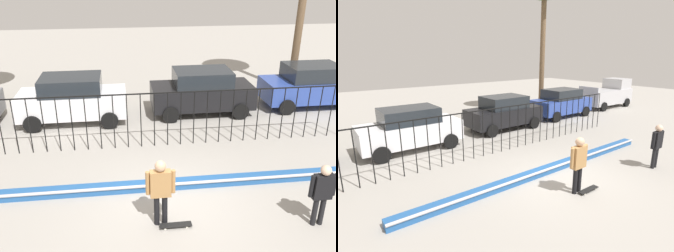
{
  "view_description": "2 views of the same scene",
  "coord_description": "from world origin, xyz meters",
  "views": [
    {
      "loc": [
        -1.06,
        -8.34,
        6.01
      ],
      "look_at": [
        0.3,
        2.12,
        1.37
      ],
      "focal_mm": 39.84,
      "sensor_mm": 36.0,
      "label": 1
    },
    {
      "loc": [
        -6.48,
        -5.48,
        4.13
      ],
      "look_at": [
        -0.35,
        2.73,
        1.39
      ],
      "focal_mm": 28.53,
      "sensor_mm": 36.0,
      "label": 2
    }
  ],
  "objects": [
    {
      "name": "ground_plane",
      "position": [
        0.0,
        0.0,
        0.0
      ],
      "size": [
        60.0,
        60.0,
        0.0
      ],
      "primitive_type": "plane",
      "color": "#9E9991"
    },
    {
      "name": "bowl_coping_ledge",
      "position": [
        0.0,
        0.77,
        0.12
      ],
      "size": [
        11.0,
        0.4,
        0.27
      ],
      "color": "#235699",
      "rests_on": "ground"
    },
    {
      "name": "perimeter_fence",
      "position": [
        -0.0,
        3.55,
        1.21
      ],
      "size": [
        14.04,
        0.04,
        1.99
      ],
      "color": "black",
      "rests_on": "ground"
    },
    {
      "name": "skateboarder",
      "position": [
        -0.26,
        -0.8,
        1.07
      ],
      "size": [
        0.72,
        0.27,
        1.78
      ],
      "rotation": [
        0.0,
        0.0,
        0.5
      ],
      "color": "black",
      "rests_on": "ground"
    },
    {
      "name": "skateboard",
      "position": [
        0.09,
        -0.98,
        0.06
      ],
      "size": [
        0.8,
        0.2,
        0.07
      ],
      "rotation": [
        0.0,
        0.0,
        -0.35
      ],
      "color": "black",
      "rests_on": "ground"
    },
    {
      "name": "camera_operator",
      "position": [
        3.59,
        -1.32,
        1.01
      ],
      "size": [
        0.68,
        0.25,
        1.68
      ],
      "rotation": [
        0.0,
        0.0,
        2.27
      ],
      "color": "black",
      "rests_on": "ground"
    },
    {
      "name": "parked_car_white",
      "position": [
        -3.07,
        6.22,
        0.97
      ],
      "size": [
        4.3,
        2.12,
        1.9
      ],
      "rotation": [
        0.0,
        0.0,
        -0.07
      ],
      "color": "silver",
      "rests_on": "ground"
    },
    {
      "name": "parked_car_black",
      "position": [
        2.31,
        6.5,
        0.97
      ],
      "size": [
        4.3,
        2.12,
        1.9
      ],
      "rotation": [
        0.0,
        0.0,
        -0.03
      ],
      "color": "black",
      "rests_on": "ground"
    },
    {
      "name": "parked_car_blue",
      "position": [
        7.35,
        6.72,
        0.97
      ],
      "size": [
        4.3,
        2.12,
        1.9
      ],
      "rotation": [
        0.0,
        0.0,
        -0.01
      ],
      "color": "#2D479E",
      "rests_on": "ground"
    }
  ]
}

